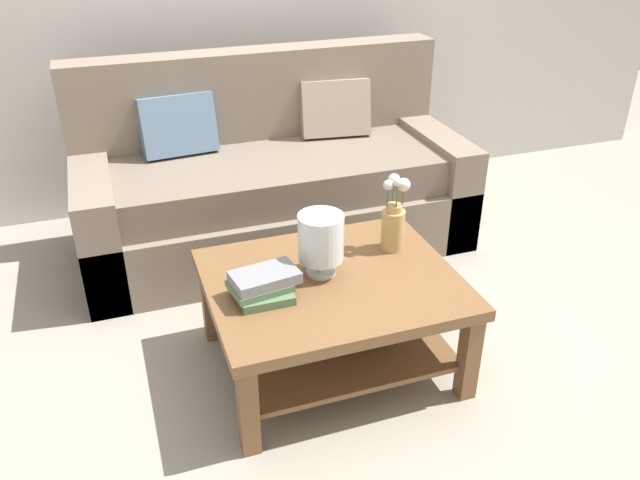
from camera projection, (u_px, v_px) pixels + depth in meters
name	position (u px, v px, depth m)	size (l,w,h in m)	color
ground_plane	(323.00, 322.00, 3.15)	(10.00, 10.00, 0.00)	gray
couch	(273.00, 183.00, 3.70)	(2.14, 0.90, 1.06)	#7A6B5B
coffee_table	(333.00, 303.00, 2.72)	(1.02, 0.84, 0.45)	brown
book_stack_main	(263.00, 285.00, 2.52)	(0.28, 0.21, 0.11)	#51704C
glass_hurricane_vase	(321.00, 239.00, 2.61)	(0.19, 0.19, 0.27)	silver
flower_pitcher	(394.00, 220.00, 2.81)	(0.12, 0.11, 0.35)	tan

